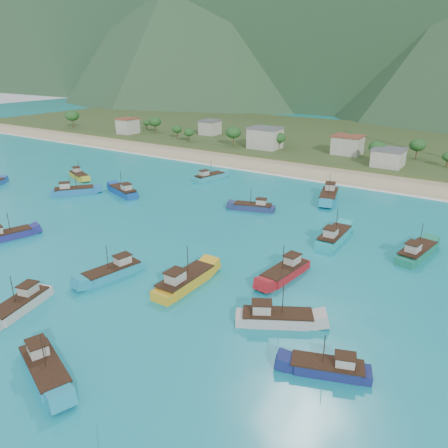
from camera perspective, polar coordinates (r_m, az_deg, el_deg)
The scene contains 22 objects.
ground at distance 77.55m, azimuth -10.41°, elevation -5.32°, with size 600.00×600.00×0.00m, color #0D8294.
beach at distance 141.69m, azimuth 12.11°, elevation 6.57°, with size 400.00×18.00×1.20m, color beige.
land at distance 198.68m, azimuth 18.80°, elevation 9.93°, with size 400.00×110.00×2.40m, color #385123.
surf_line at distance 133.13m, azimuth 10.57°, elevation 5.77°, with size 400.00×2.50×0.08m, color white.
village at distance 160.30m, azimuth 17.41°, elevation 9.43°, with size 220.32×28.27×7.44m.
vegetation at distance 162.95m, azimuth 15.11°, elevation 10.03°, with size 280.39×26.06×9.28m.
boat_2 at distance 53.69m, azimuth 13.50°, elevation -17.92°, with size 9.54×5.67×5.42m.
boat_3 at distance 55.88m, azimuth -22.37°, elevation -17.12°, with size 11.17×6.68×6.34m.
boat_5 at distance 122.78m, azimuth -19.06°, elevation 4.09°, with size 9.40×10.63×6.50m.
boat_7 at distance 97.11m, azimuth -26.49°, elevation -1.38°, with size 5.60×10.22×5.79m.
boat_9 at distance 114.30m, azimuth 13.52°, elevation 3.56°, with size 6.78×13.05×7.40m.
boat_11 at distance 88.30m, azimuth 14.15°, elevation -1.69°, with size 3.61×11.76×6.92m.
boat_13 at distance 118.65m, azimuth -13.02°, elevation 4.16°, with size 11.71×6.82×6.64m.
boat_14 at distance 139.15m, azimuth -18.43°, elevation 5.99°, with size 10.45×6.41×5.94m.
boat_15 at distance 72.86m, azimuth 8.00°, elevation -6.28°, with size 4.44×11.11×6.39m.
boat_16 at distance 60.78m, azimuth 6.77°, elevation -12.18°, with size 10.73×7.93×6.24m.
boat_17 at distance 74.59m, azimuth -14.25°, elevation -6.11°, with size 5.13×10.95×6.23m.
boat_18 at distance 86.31m, azimuth 23.83°, elevation -3.47°, with size 5.34×11.75×6.70m.
boat_19 at distance 69.71m, azimuth -25.05°, elevation -9.58°, with size 5.60×10.81×6.13m.
boat_20 at distance 130.27m, azimuth -1.95°, elevation 6.12°, with size 5.37×10.93×6.21m.
boat_24 at distance 69.33m, azimuth -5.16°, elevation -7.52°, with size 3.56×12.00×7.09m.
boat_28 at distance 103.80m, azimuth 3.90°, elevation 2.18°, with size 10.19×5.77×5.77m.
Camera 1 is at (49.31, -49.50, 33.65)m, focal length 35.00 mm.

